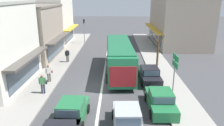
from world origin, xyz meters
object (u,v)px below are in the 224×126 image
at_px(parked_sedan_kerb_front, 161,101).
at_px(directional_road_sign, 175,65).
at_px(hatchback_adjacent_lane_trail, 127,119).
at_px(pedestrian_browsing_midblock, 43,83).
at_px(city_bus, 119,56).
at_px(parked_sedan_kerb_second, 149,75).
at_px(pedestrian_with_handbag_near, 49,72).
at_px(hatchback_behind_bus_mid, 72,112).
at_px(pedestrian_far_walker, 67,55).
at_px(street_tree_right, 158,52).
at_px(traffic_light_downstreet, 84,27).

height_order(parked_sedan_kerb_front, directional_road_sign, directional_road_sign).
bearing_deg(hatchback_adjacent_lane_trail, parked_sedan_kerb_front, 44.51).
bearing_deg(pedestrian_browsing_midblock, parked_sedan_kerb_front, -13.46).
height_order(parked_sedan_kerb_front, pedestrian_browsing_midblock, pedestrian_browsing_midblock).
xyz_separation_m(parked_sedan_kerb_front, pedestrian_browsing_midblock, (-9.23, 2.21, 0.40)).
height_order(city_bus, parked_sedan_kerb_second, city_bus).
bearing_deg(pedestrian_with_handbag_near, hatchback_behind_bus_mid, -62.23).
height_order(pedestrian_with_handbag_near, pedestrian_far_walker, same).
relative_size(parked_sedan_kerb_front, pedestrian_browsing_midblock, 2.58).
distance_m(hatchback_adjacent_lane_trail, directional_road_sign, 6.46).
relative_size(pedestrian_with_handbag_near, pedestrian_far_walker, 1.00).
distance_m(parked_sedan_kerb_front, pedestrian_far_walker, 14.40).
bearing_deg(parked_sedan_kerb_front, street_tree_right, 81.26).
distance_m(street_tree_right, pedestrian_far_walker, 10.75).
bearing_deg(directional_road_sign, pedestrian_far_walker, 139.74).
bearing_deg(hatchback_behind_bus_mid, pedestrian_browsing_midblock, 128.89).
xyz_separation_m(parked_sedan_kerb_front, parked_sedan_kerb_second, (-0.03, 5.34, 0.00)).
bearing_deg(pedestrian_with_handbag_near, city_bus, 24.65).
distance_m(parked_sedan_kerb_front, parked_sedan_kerb_second, 5.34).
bearing_deg(hatchback_behind_bus_mid, directional_road_sign, 27.56).
height_order(hatchback_adjacent_lane_trail, parked_sedan_kerb_second, hatchback_adjacent_lane_trail).
bearing_deg(traffic_light_downstreet, parked_sedan_kerb_front, -68.91).
height_order(parked_sedan_kerb_front, pedestrian_far_walker, pedestrian_far_walker).
height_order(directional_road_sign, pedestrian_browsing_midblock, directional_road_sign).
bearing_deg(hatchback_behind_bus_mid, pedestrian_with_handbag_near, 117.77).
distance_m(city_bus, hatchback_behind_bus_mid, 10.18).
xyz_separation_m(hatchback_adjacent_lane_trail, parked_sedan_kerb_front, (2.54, 2.50, -0.05)).
distance_m(hatchback_behind_bus_mid, pedestrian_with_handbag_near, 7.41).
distance_m(traffic_light_downstreet, directional_road_sign, 22.48).
bearing_deg(hatchback_behind_bus_mid, traffic_light_downstreet, 96.03).
bearing_deg(city_bus, pedestrian_browsing_midblock, -138.31).
bearing_deg(traffic_light_downstreet, pedestrian_browsing_midblock, -91.81).
distance_m(hatchback_adjacent_lane_trail, pedestrian_browsing_midblock, 8.19).
relative_size(city_bus, hatchback_adjacent_lane_trail, 2.92).
bearing_deg(hatchback_behind_bus_mid, city_bus, 71.65).
distance_m(traffic_light_downstreet, street_tree_right, 16.09).
distance_m(parked_sedan_kerb_second, pedestrian_with_handbag_near, 9.50).
bearing_deg(directional_road_sign, traffic_light_downstreet, 116.50).
relative_size(directional_road_sign, pedestrian_browsing_midblock, 2.21).
bearing_deg(hatchback_adjacent_lane_trail, pedestrian_far_walker, 115.78).
distance_m(hatchback_adjacent_lane_trail, parked_sedan_kerb_front, 3.57).
bearing_deg(pedestrian_with_handbag_near, directional_road_sign, -13.57).
distance_m(parked_sedan_kerb_second, pedestrian_far_walker, 10.79).
height_order(directional_road_sign, street_tree_right, street_tree_right).
distance_m(parked_sedan_kerb_front, pedestrian_with_handbag_near, 10.67).
bearing_deg(pedestrian_far_walker, city_bus, -27.53).
bearing_deg(street_tree_right, hatchback_adjacent_lane_trail, -108.21).
relative_size(parked_sedan_kerb_front, pedestrian_with_handbag_near, 2.58).
relative_size(parked_sedan_kerb_front, street_tree_right, 1.08).
bearing_deg(hatchback_adjacent_lane_trail, pedestrian_browsing_midblock, 144.85).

